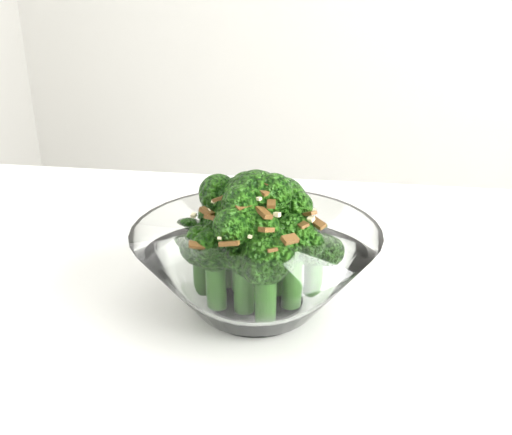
% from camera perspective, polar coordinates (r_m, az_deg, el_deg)
% --- Properties ---
extents(broccoli_dish, '(0.21, 0.21, 0.13)m').
position_cam_1_polar(broccoli_dish, '(0.49, -0.02, -4.14)').
color(broccoli_dish, white).
rests_on(broccoli_dish, table).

